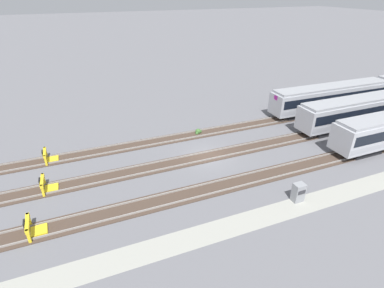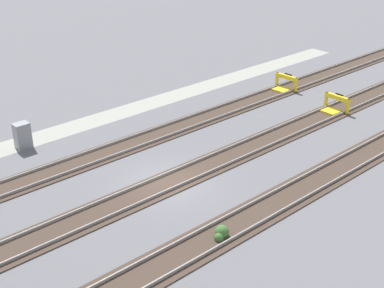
{
  "view_description": "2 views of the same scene",
  "coord_description": "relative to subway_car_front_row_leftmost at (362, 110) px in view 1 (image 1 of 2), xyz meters",
  "views": [
    {
      "loc": [
        -11.41,
        -23.99,
        15.5
      ],
      "look_at": [
        -1.7,
        0.0,
        1.8
      ],
      "focal_mm": 28.0,
      "sensor_mm": 36.0,
      "label": 1
    },
    {
      "loc": [
        15.5,
        19.39,
        14.47
      ],
      "look_at": [
        -1.7,
        0.0,
        1.8
      ],
      "focal_mm": 50.0,
      "sensor_mm": 36.0,
      "label": 2
    }
  ],
  "objects": [
    {
      "name": "electrical_cabinet",
      "position": [
        -17.05,
        -9.19,
        -1.24
      ],
      "size": [
        0.9,
        0.73,
        1.6
      ],
      "color": "gray",
      "rests_on": "ground"
    },
    {
      "name": "subway_car_front_row_rightmost",
      "position": [
        -0.0,
        5.22,
        0.0
      ],
      "size": [
        18.05,
        3.2,
        3.7
      ],
      "color": "#ADAFB7",
      "rests_on": "ground"
    },
    {
      "name": "weed_clump",
      "position": [
        -19.59,
        5.36,
        -1.8
      ],
      "size": [
        0.92,
        0.7,
        0.64
      ],
      "color": "#427033",
      "rests_on": "ground"
    },
    {
      "name": "subway_car_front_row_leftmost",
      "position": [
        0.0,
        0.0,
        0.0
      ],
      "size": [
        18.01,
        2.91,
        3.7
      ],
      "color": "#ADAFB7",
      "rests_on": "ground"
    },
    {
      "name": "ground_plane",
      "position": [
        -20.87,
        -0.0,
        -2.04
      ],
      "size": [
        400.0,
        400.0,
        0.0
      ],
      "primitive_type": "plane",
      "color": "slate"
    },
    {
      "name": "service_walkway",
      "position": [
        -20.87,
        -9.82,
        -2.04
      ],
      "size": [
        54.0,
        2.0,
        0.01
      ],
      "primitive_type": "cube",
      "color": "#9E9E93",
      "rests_on": "ground"
    },
    {
      "name": "bumper_stop_middle_track",
      "position": [
        -35.88,
        5.17,
        -1.53
      ],
      "size": [
        1.35,
        2.0,
        1.22
      ],
      "color": "yellow",
      "rests_on": "ground"
    },
    {
      "name": "bumper_stop_nearest_track",
      "position": [
        -36.71,
        -5.16,
        -1.53
      ],
      "size": [
        1.38,
        2.01,
        1.22
      ],
      "color": "yellow",
      "rests_on": "ground"
    },
    {
      "name": "bumper_stop_near_inner_track",
      "position": [
        -35.94,
        -0.0,
        -1.53
      ],
      "size": [
        1.35,
        2.0,
        1.22
      ],
      "color": "yellow",
      "rests_on": "ground"
    },
    {
      "name": "rail_track_near_inner",
      "position": [
        -20.87,
        -0.0,
        -2.0
      ],
      "size": [
        90.0,
        2.24,
        0.21
      ],
      "color": "#47382D",
      "rests_on": "ground"
    },
    {
      "name": "rail_track_middle",
      "position": [
        -20.87,
        5.17,
        -2.0
      ],
      "size": [
        90.0,
        2.23,
        0.21
      ],
      "color": "#47382D",
      "rests_on": "ground"
    },
    {
      "name": "rail_track_nearest",
      "position": [
        -20.87,
        -5.17,
        -2.0
      ],
      "size": [
        90.0,
        2.23,
        0.21
      ],
      "color": "#47382D",
      "rests_on": "ground"
    }
  ]
}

